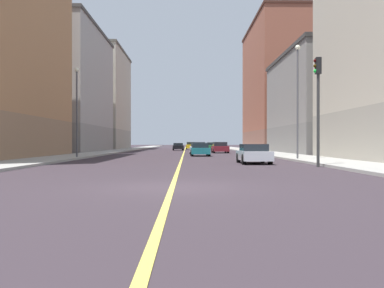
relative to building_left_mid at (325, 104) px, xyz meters
name	(u,v)px	position (x,y,z in m)	size (l,w,h in m)	color
ground_plane	(172,187)	(-16.76, -37.36, -5.89)	(400.00, 400.00, 0.00)	#332930
sidewalk_left	(252,151)	(-6.93, 11.64, -5.82)	(3.78, 168.00, 0.15)	#9E9B93
sidewalk_right	(117,151)	(-26.59, 11.64, -5.82)	(3.78, 168.00, 0.15)	#9E9B93
lane_center_stripe	(184,151)	(-16.76, 11.64, -5.89)	(0.16, 154.00, 0.01)	#E5D14C
building_left_mid	(325,104)	(0.00, 0.00, 0.00)	(10.39, 20.22, 11.77)	slate
building_left_far	(281,87)	(0.00, 24.08, 5.14)	(10.39, 24.95, 22.05)	brown
building_right_midblock	(63,90)	(-33.52, 8.96, 2.67)	(10.39, 21.53, 17.11)	gray
building_right_distant	(98,100)	(-33.52, 31.75, 3.52)	(10.39, 19.80, 18.82)	#9D9688
traffic_light_left_near	(318,96)	(-9.24, -27.13, -2.05)	(0.40, 0.32, 5.94)	#2D2D2D
street_lamp_left_near	(298,91)	(-8.22, -18.99, -0.79)	(0.36, 0.36, 8.33)	#4C4C51
street_lamp_right_near	(77,103)	(-25.30, -15.46, -1.35)	(0.36, 0.36, 7.26)	#4C4C51
car_yellow	(191,146)	(-15.67, 29.86, -5.22)	(1.86, 4.14, 1.37)	gold
car_black	(178,147)	(-17.86, 20.58, -5.29)	(1.95, 4.47, 1.21)	black
car_green	(211,146)	(-12.03, 26.86, -5.26)	(1.86, 4.62, 1.31)	#1E6B38
car_white	(198,148)	(-15.05, -0.42, -5.24)	(2.02, 4.40, 1.35)	white
car_silver	(254,154)	(-12.14, -23.36, -5.28)	(1.84, 4.05, 1.23)	silver
car_maroon	(220,148)	(-12.23, 3.15, -5.23)	(2.02, 4.33, 1.36)	maroon
car_teal	(200,150)	(-15.08, -8.77, -5.28)	(1.88, 4.08, 1.26)	#196670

